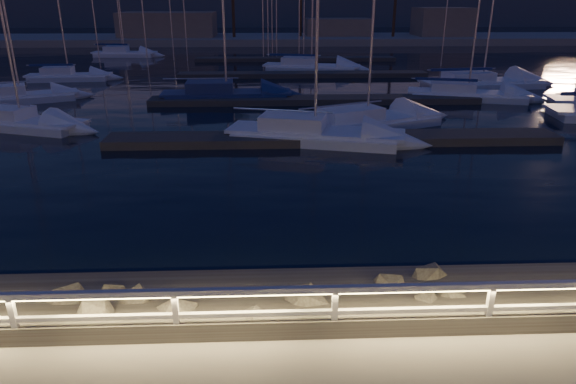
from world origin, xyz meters
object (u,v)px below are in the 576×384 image
sailboat_b (310,132)px  sailboat_e (17,96)px  guard_rail (436,297)px  sailboat_g (465,93)px  sailboat_c (364,120)px  sailboat_l (479,82)px  sailboat_f (19,121)px  sailboat_m (123,53)px  sailboat_k (309,66)px  sailboat_j (223,94)px  sailboat_i (67,75)px

sailboat_b → sailboat_e: size_ratio=1.19×
guard_rail → sailboat_g: sailboat_g is taller
sailboat_b → sailboat_c: sailboat_c is taller
sailboat_g → sailboat_l: sailboat_l is taller
sailboat_b → sailboat_f: sailboat_b is taller
sailboat_c → sailboat_m: (-22.18, 36.22, -0.00)m
sailboat_c → sailboat_k: bearing=68.7°
guard_rail → sailboat_c: (2.05, 18.79, -0.92)m
sailboat_m → sailboat_j: bearing=-59.3°
sailboat_l → sailboat_m: 40.96m
sailboat_c → sailboat_e: bearing=135.5°
sailboat_e → sailboat_g: bearing=-24.3°
guard_rail → sailboat_i: bearing=118.8°
guard_rail → sailboat_g: bearing=68.5°
sailboat_j → sailboat_m: 31.28m
sailboat_k → sailboat_m: sailboat_k is taller
sailboat_e → sailboat_i: size_ratio=1.05×
sailboat_e → sailboat_i: sailboat_e is taller
sailboat_b → sailboat_i: 27.93m
sailboat_c → sailboat_k: size_ratio=0.96×
sailboat_b → sailboat_m: 43.23m
sailboat_l → sailboat_f: bearing=-165.8°
sailboat_e → sailboat_c: bearing=-44.5°
sailboat_k → sailboat_b: bearing=-81.2°
sailboat_j → sailboat_g: bearing=-3.3°
sailboat_c → sailboat_m: 42.48m
sailboat_m → sailboat_f: bearing=-80.1°
sailboat_f → sailboat_i: 17.41m
sailboat_i → sailboat_k: 21.64m
sailboat_e → sailboat_k: size_ratio=0.80×
sailboat_f → sailboat_l: bearing=40.6°
sailboat_i → guard_rail: bearing=-65.9°
sailboat_g → sailboat_e: bearing=-164.3°
sailboat_g → sailboat_j: sailboat_j is taller
sailboat_i → sailboat_f: bearing=-83.1°
sailboat_e → sailboat_m: size_ratio=0.97×
sailboat_c → sailboat_j: size_ratio=0.99×
sailboat_c → sailboat_l: size_ratio=0.90×
sailboat_k → sailboat_l: 16.16m
sailboat_e → sailboat_g: sailboat_g is taller
sailboat_f → sailboat_g: size_ratio=0.91×
guard_rail → sailboat_l: sailboat_l is taller
sailboat_i → sailboat_l: size_ratio=0.71×
guard_rail → sailboat_f: size_ratio=3.52×
sailboat_e → sailboat_l: sailboat_l is taller
sailboat_e → sailboat_m: sailboat_m is taller
sailboat_c → sailboat_l: sailboat_l is taller
sailboat_b → sailboat_g: sailboat_b is taller
sailboat_b → sailboat_j: (-5.10, 10.82, 0.01)m
sailboat_i → sailboat_e: bearing=-93.7°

